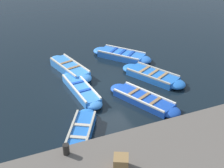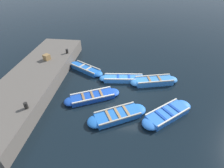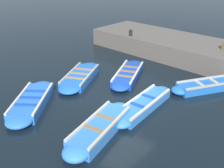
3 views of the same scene
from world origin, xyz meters
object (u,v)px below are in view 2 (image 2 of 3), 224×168
at_px(boat_alongside, 124,79).
at_px(bollard_north, 26,106).
at_px(boat_bow_out, 154,81).
at_px(boat_outer_left, 117,115).
at_px(boat_tucked, 167,114).
at_px(boat_end_of_row, 92,97).
at_px(boat_far_corner, 86,69).
at_px(bollard_mid_north, 67,51).
at_px(wooden_crate, 47,57).

relative_size(boat_alongside, bollard_north, 10.27).
distance_m(boat_bow_out, bollard_north, 8.30).
distance_m(boat_outer_left, boat_tucked, 2.83).
bearing_deg(boat_end_of_row, boat_outer_left, -39.18).
height_order(boat_far_corner, bollard_mid_north, bollard_mid_north).
height_order(boat_outer_left, bollard_north, bollard_north).
relative_size(boat_tucked, boat_bow_out, 0.94).
bearing_deg(boat_outer_left, boat_alongside, 88.50).
bearing_deg(boat_alongside, boat_outer_left, -91.50).
relative_size(boat_alongside, bollard_mid_north, 10.27).
relative_size(boat_bow_out, bollard_mid_north, 10.08).
bearing_deg(boat_bow_out, bollard_north, -147.44).
bearing_deg(bollard_mid_north, boat_alongside, -22.07).
bearing_deg(boat_far_corner, boat_end_of_row, -69.07).
relative_size(boat_end_of_row, bollard_north, 10.30).
xyz_separation_m(boat_alongside, boat_end_of_row, (-1.84, -2.26, -0.02)).
bearing_deg(boat_alongside, boat_end_of_row, -129.13).
height_order(boat_far_corner, wooden_crate, wooden_crate).
bearing_deg(bollard_mid_north, boat_tucked, -34.73).
bearing_deg(bollard_north, boat_tucked, 9.78).
distance_m(boat_end_of_row, boat_tucked, 4.64).
bearing_deg(boat_tucked, bollard_north, -170.22).
height_order(boat_outer_left, wooden_crate, wooden_crate).
bearing_deg(boat_bow_out, bollard_mid_north, 163.73).
bearing_deg(boat_tucked, boat_bow_out, 99.43).
height_order(boat_outer_left, boat_far_corner, boat_far_corner).
relative_size(boat_outer_left, bollard_north, 10.07).
height_order(boat_bow_out, wooden_crate, wooden_crate).
relative_size(boat_far_corner, wooden_crate, 7.65).
bearing_deg(boat_outer_left, boat_end_of_row, 140.82).
relative_size(boat_bow_out, wooden_crate, 8.42).
bearing_deg(boat_tucked, boat_far_corner, 143.65).
height_order(boat_end_of_row, boat_bow_out, boat_bow_out).
relative_size(boat_alongside, boat_end_of_row, 1.00).
height_order(boat_tucked, boat_bow_out, boat_bow_out).
bearing_deg(wooden_crate, boat_tucked, -24.37).
height_order(boat_end_of_row, boat_far_corner, boat_far_corner).
relative_size(boat_far_corner, boat_bow_out, 0.91).
bearing_deg(boat_far_corner, boat_bow_out, -11.91).
height_order(boat_outer_left, boat_tucked, boat_tucked).
bearing_deg(boat_alongside, wooden_crate, 173.58).
bearing_deg(boat_alongside, bollard_mid_north, 157.93).
xyz_separation_m(boat_alongside, wooden_crate, (-5.94, 0.67, 1.04)).
height_order(boat_end_of_row, bollard_mid_north, bollard_mid_north).
xyz_separation_m(boat_alongside, boat_bow_out, (2.18, -0.09, 0.03)).
distance_m(boat_bow_out, wooden_crate, 8.21).
xyz_separation_m(boat_alongside, boat_tucked, (2.70, -3.24, 0.01)).
bearing_deg(boat_far_corner, boat_alongside, -18.22).
xyz_separation_m(boat_end_of_row, boat_bow_out, (4.01, 2.16, 0.05)).
height_order(boat_alongside, boat_far_corner, boat_far_corner).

